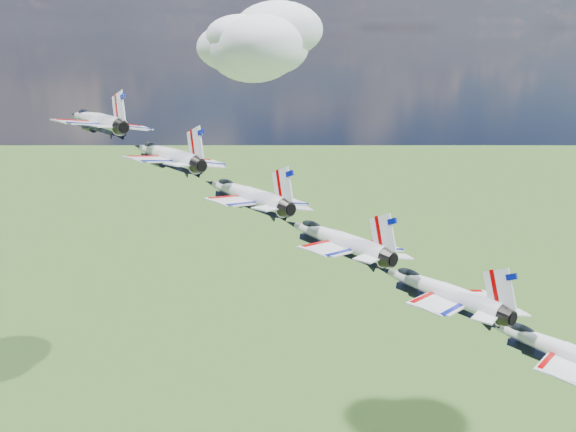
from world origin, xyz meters
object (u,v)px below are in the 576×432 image
object	(u,v)px
jet_0	(96,120)
jet_3	(334,239)
jet_4	(438,290)
jet_5	(558,350)
jet_2	(245,194)
jet_1	(166,155)

from	to	relation	value
jet_0	jet_3	xyz separation A→B (m)	(23.01, -26.29, -10.27)
jet_4	jet_5	bearing A→B (deg)	-69.73
jet_3	jet_4	world-z (taller)	jet_3
jet_2	jet_1	bearing A→B (deg)	110.27
jet_5	jet_3	bearing A→B (deg)	110.27
jet_2	jet_4	size ratio (longest dim) A/B	1.00
jet_1	jet_3	bearing A→B (deg)	-69.73
jet_1	jet_0	bearing A→B (deg)	110.27
jet_1	jet_3	world-z (taller)	jet_1
jet_5	jet_2	bearing A→B (deg)	110.27
jet_2	jet_3	size ratio (longest dim) A/B	1.00
jet_0	jet_2	size ratio (longest dim) A/B	1.00
jet_1	jet_5	bearing A→B (deg)	-69.73
jet_4	jet_1	bearing A→B (deg)	110.27
jet_0	jet_4	distance (m)	48.55
jet_3	jet_4	distance (m)	12.14
jet_2	jet_5	distance (m)	36.42
jet_2	jet_5	bearing A→B (deg)	-69.73
jet_1	jet_3	size ratio (longest dim) A/B	1.00
jet_0	jet_2	distance (m)	24.28
jet_2	jet_3	xyz separation A→B (m)	(7.67, -8.76, -3.42)
jet_1	jet_3	distance (m)	24.28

